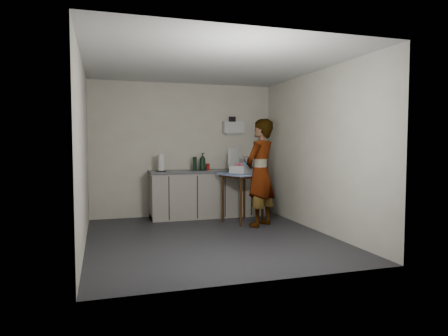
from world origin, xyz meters
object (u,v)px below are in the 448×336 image
object	(u,v)px
dish_rack	(246,166)
bakery_box	(240,167)
side_table	(243,180)
standing_man	(260,173)
paper_towel	(161,163)
soap_bottle	(203,162)
kitchen_counter	(208,195)
soda_can	(208,167)
dark_bottle	(195,164)

from	to	relation	value
dish_rack	bakery_box	distance (m)	0.72
side_table	standing_man	size ratio (longest dim) A/B	0.48
standing_man	bakery_box	bearing A→B (deg)	-104.42
paper_towel	dish_rack	bearing A→B (deg)	2.98
paper_towel	bakery_box	size ratio (longest dim) A/B	0.69
standing_man	paper_towel	bearing A→B (deg)	-70.21
dish_rack	bakery_box	size ratio (longest dim) A/B	0.84
standing_man	soap_bottle	bearing A→B (deg)	-92.96
kitchen_counter	standing_man	bearing A→B (deg)	-59.40
soap_bottle	bakery_box	size ratio (longest dim) A/B	0.73
soda_can	dark_bottle	size ratio (longest dim) A/B	0.48
kitchen_counter	dark_bottle	xyz separation A→B (m)	(-0.25, 0.01, 0.61)
dark_bottle	soda_can	bearing A→B (deg)	9.93
dark_bottle	dish_rack	world-z (taller)	dish_rack
kitchen_counter	soda_can	world-z (taller)	soda_can
dark_bottle	dish_rack	distance (m)	1.05
side_table	kitchen_counter	bearing A→B (deg)	102.98
side_table	standing_man	world-z (taller)	standing_man
soda_can	paper_towel	world-z (taller)	paper_towel
bakery_box	dish_rack	bearing A→B (deg)	23.42
kitchen_counter	soda_can	distance (m)	0.55
soap_bottle	bakery_box	xyz separation A→B (m)	(0.55, -0.63, -0.09)
side_table	paper_towel	world-z (taller)	paper_towel
standing_man	soda_can	distance (m)	1.32
kitchen_counter	side_table	bearing A→B (deg)	-56.79
dark_bottle	bakery_box	bearing A→B (deg)	-42.25
kitchen_counter	dark_bottle	distance (m)	0.66
dark_bottle	paper_towel	distance (m)	0.67
soap_bottle	bakery_box	distance (m)	0.84
paper_towel	bakery_box	world-z (taller)	bakery_box
soap_bottle	paper_towel	world-z (taller)	soap_bottle
dark_bottle	standing_man	bearing A→B (deg)	-51.11
soda_can	standing_man	bearing A→B (deg)	-61.61
dark_bottle	kitchen_counter	bearing A→B (deg)	-2.85
side_table	dark_bottle	world-z (taller)	dark_bottle
standing_man	dish_rack	xyz separation A→B (m)	(0.14, 1.11, 0.05)
kitchen_counter	soap_bottle	xyz separation A→B (m)	(-0.10, 0.00, 0.65)
dark_bottle	bakery_box	distance (m)	0.95
paper_towel	soap_bottle	bearing A→B (deg)	6.11
side_table	dish_rack	world-z (taller)	dish_rack
soda_can	paper_towel	distance (m)	0.95
side_table	standing_man	bearing A→B (deg)	-84.87
dish_rack	bakery_box	bearing A→B (deg)	-118.64
side_table	soda_can	size ratio (longest dim) A/B	7.19
standing_man	bakery_box	size ratio (longest dim) A/B	4.03
soap_bottle	bakery_box	world-z (taller)	bakery_box
soda_can	dish_rack	distance (m)	0.78
paper_towel	side_table	bearing A→B (deg)	-24.71
kitchen_counter	paper_towel	xyz separation A→B (m)	(-0.91, -0.08, 0.63)
standing_man	paper_towel	size ratio (longest dim) A/B	5.84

